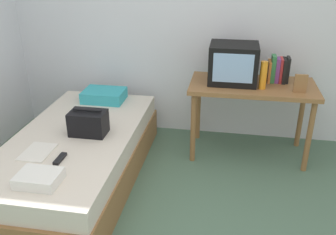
{
  "coord_description": "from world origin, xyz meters",
  "views": [
    {
      "loc": [
        0.36,
        -1.81,
        1.88
      ],
      "look_at": [
        -0.15,
        1.1,
        0.53
      ],
      "focal_mm": 39.7,
      "sensor_mm": 36.0,
      "label": 1
    }
  ],
  "objects_px": {
    "picture_frame": "(301,83)",
    "remote_silver": "(72,121)",
    "book_row": "(278,70)",
    "handbag": "(88,123)",
    "bed": "(77,157)",
    "remote_dark": "(60,159)",
    "folded_towel": "(39,178)",
    "water_bottle": "(263,75)",
    "desk": "(252,93)",
    "tv": "(233,63)",
    "pillow": "(104,95)",
    "magazine": "(38,152)"
  },
  "relations": [
    {
      "from": "water_bottle",
      "to": "remote_dark",
      "type": "relative_size",
      "value": 1.61
    },
    {
      "from": "bed",
      "to": "remote_silver",
      "type": "bearing_deg",
      "value": 118.36
    },
    {
      "from": "tv",
      "to": "folded_towel",
      "type": "relative_size",
      "value": 1.57
    },
    {
      "from": "water_bottle",
      "to": "magazine",
      "type": "relative_size",
      "value": 0.87
    },
    {
      "from": "water_bottle",
      "to": "remote_silver",
      "type": "xyz_separation_m",
      "value": [
        -1.66,
        -0.42,
        -0.39
      ]
    },
    {
      "from": "desk",
      "to": "book_row",
      "type": "distance_m",
      "value": 0.33
    },
    {
      "from": "pillow",
      "to": "folded_towel",
      "type": "distance_m",
      "value": 1.49
    },
    {
      "from": "pillow",
      "to": "water_bottle",
      "type": "bearing_deg",
      "value": -4.91
    },
    {
      "from": "pillow",
      "to": "remote_silver",
      "type": "height_order",
      "value": "pillow"
    },
    {
      "from": "water_bottle",
      "to": "pillow",
      "type": "xyz_separation_m",
      "value": [
        -1.55,
        0.13,
        -0.35
      ]
    },
    {
      "from": "desk",
      "to": "picture_frame",
      "type": "xyz_separation_m",
      "value": [
        0.39,
        -0.15,
        0.17
      ]
    },
    {
      "from": "desk",
      "to": "remote_silver",
      "type": "distance_m",
      "value": 1.68
    },
    {
      "from": "bed",
      "to": "remote_silver",
      "type": "distance_m",
      "value": 0.34
    },
    {
      "from": "picture_frame",
      "to": "remote_dark",
      "type": "bearing_deg",
      "value": -150.71
    },
    {
      "from": "remote_dark",
      "to": "folded_towel",
      "type": "xyz_separation_m",
      "value": [
        -0.01,
        -0.3,
        0.03
      ]
    },
    {
      "from": "book_row",
      "to": "remote_dark",
      "type": "xyz_separation_m",
      "value": [
        -1.64,
        -1.27,
        -0.38
      ]
    },
    {
      "from": "remote_dark",
      "to": "book_row",
      "type": "bearing_deg",
      "value": 37.91
    },
    {
      "from": "handbag",
      "to": "folded_towel",
      "type": "xyz_separation_m",
      "value": [
        -0.06,
        -0.75,
        -0.06
      ]
    },
    {
      "from": "bed",
      "to": "remote_silver",
      "type": "relative_size",
      "value": 13.89
    },
    {
      "from": "tv",
      "to": "remote_dark",
      "type": "distance_m",
      "value": 1.76
    },
    {
      "from": "pillow",
      "to": "remote_dark",
      "type": "xyz_separation_m",
      "value": [
        0.06,
        -1.19,
        -0.04
      ]
    },
    {
      "from": "folded_towel",
      "to": "pillow",
      "type": "bearing_deg",
      "value": 92.16
    },
    {
      "from": "magazine",
      "to": "tv",
      "type": "bearing_deg",
      "value": 37.92
    },
    {
      "from": "water_bottle",
      "to": "handbag",
      "type": "xyz_separation_m",
      "value": [
        -1.43,
        -0.61,
        -0.3
      ]
    },
    {
      "from": "bed",
      "to": "folded_towel",
      "type": "distance_m",
      "value": 0.77
    },
    {
      "from": "water_bottle",
      "to": "book_row",
      "type": "xyz_separation_m",
      "value": [
        0.15,
        0.22,
        -0.01
      ]
    },
    {
      "from": "remote_dark",
      "to": "handbag",
      "type": "bearing_deg",
      "value": 82.57
    },
    {
      "from": "desk",
      "to": "handbag",
      "type": "relative_size",
      "value": 3.87
    },
    {
      "from": "magazine",
      "to": "remote_silver",
      "type": "xyz_separation_m",
      "value": [
        0.04,
        0.56,
        0.01
      ]
    },
    {
      "from": "book_row",
      "to": "remote_silver",
      "type": "xyz_separation_m",
      "value": [
        -1.81,
        -0.64,
        -0.38
      ]
    },
    {
      "from": "tv",
      "to": "pillow",
      "type": "distance_m",
      "value": 1.34
    },
    {
      "from": "picture_frame",
      "to": "folded_towel",
      "type": "bearing_deg",
      "value": -143.95
    },
    {
      "from": "picture_frame",
      "to": "remote_silver",
      "type": "xyz_separation_m",
      "value": [
        -1.98,
        -0.38,
        -0.35
      ]
    },
    {
      "from": "magazine",
      "to": "remote_silver",
      "type": "distance_m",
      "value": 0.56
    },
    {
      "from": "magazine",
      "to": "book_row",
      "type": "bearing_deg",
      "value": 32.9
    },
    {
      "from": "handbag",
      "to": "remote_dark",
      "type": "xyz_separation_m",
      "value": [
        -0.06,
        -0.45,
        -0.09
      ]
    },
    {
      "from": "pillow",
      "to": "handbag",
      "type": "distance_m",
      "value": 0.75
    },
    {
      "from": "desk",
      "to": "tv",
      "type": "xyz_separation_m",
      "value": [
        -0.19,
        0.03,
        0.27
      ]
    },
    {
      "from": "book_row",
      "to": "handbag",
      "type": "bearing_deg",
      "value": -152.29
    },
    {
      "from": "handbag",
      "to": "remote_dark",
      "type": "height_order",
      "value": "handbag"
    },
    {
      "from": "book_row",
      "to": "remote_dark",
      "type": "bearing_deg",
      "value": -142.09
    },
    {
      "from": "bed",
      "to": "water_bottle",
      "type": "relative_size",
      "value": 7.95
    },
    {
      "from": "book_row",
      "to": "pillow",
      "type": "bearing_deg",
      "value": -177.01
    },
    {
      "from": "tv",
      "to": "handbag",
      "type": "relative_size",
      "value": 1.47
    },
    {
      "from": "tv",
      "to": "picture_frame",
      "type": "height_order",
      "value": "tv"
    },
    {
      "from": "picture_frame",
      "to": "folded_towel",
      "type": "distance_m",
      "value": 2.26
    },
    {
      "from": "handbag",
      "to": "water_bottle",
      "type": "bearing_deg",
      "value": 23.05
    },
    {
      "from": "desk",
      "to": "book_row",
      "type": "bearing_deg",
      "value": 26.7
    },
    {
      "from": "handbag",
      "to": "picture_frame",
      "type": "bearing_deg",
      "value": 17.98
    },
    {
      "from": "remote_silver",
      "to": "pillow",
      "type": "bearing_deg",
      "value": 77.98
    }
  ]
}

